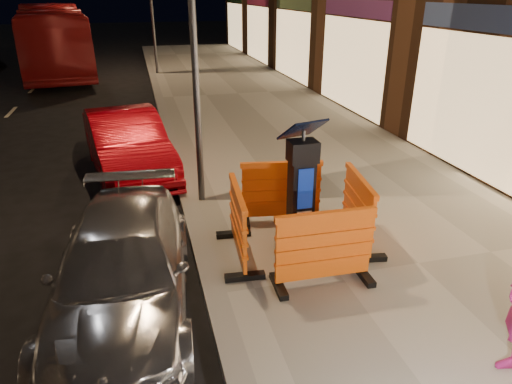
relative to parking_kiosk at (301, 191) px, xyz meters
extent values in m
plane|color=black|center=(-1.44, -0.85, -1.11)|extent=(120.00, 120.00, 0.00)
cube|color=gray|center=(1.56, -0.85, -1.04)|extent=(6.00, 60.00, 0.15)
cube|color=slate|center=(-1.44, -0.85, -1.04)|extent=(0.30, 60.00, 0.15)
cube|color=black|center=(0.00, 0.00, 0.00)|extent=(0.67, 0.67, 1.93)
cube|color=#F05E10|center=(0.00, -0.95, -0.43)|extent=(1.39, 0.60, 1.08)
cube|color=#F05E10|center=(0.00, 0.95, -0.43)|extent=(1.45, 0.79, 1.08)
cube|color=#F05E10|center=(-0.95, 0.00, -0.43)|extent=(0.67, 1.42, 1.08)
cube|color=#F05E10|center=(0.95, 0.00, -0.43)|extent=(0.76, 1.45, 1.08)
imported|color=#BBBBC0|center=(-2.58, -0.64, -1.11)|extent=(1.99, 4.21, 1.19)
imported|color=maroon|center=(-2.52, 4.29, -1.11)|extent=(2.17, 4.40, 1.39)
imported|color=maroon|center=(-5.93, 19.21, -1.11)|extent=(4.52, 11.89, 3.23)
cylinder|color=#3F3F44|center=(-1.19, 2.15, 2.04)|extent=(0.12, 0.12, 6.00)
cylinder|color=#3F3F44|center=(-1.19, 17.15, 2.04)|extent=(0.12, 0.12, 6.00)
camera|label=1|loc=(-2.16, -5.75, 2.69)|focal=32.00mm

